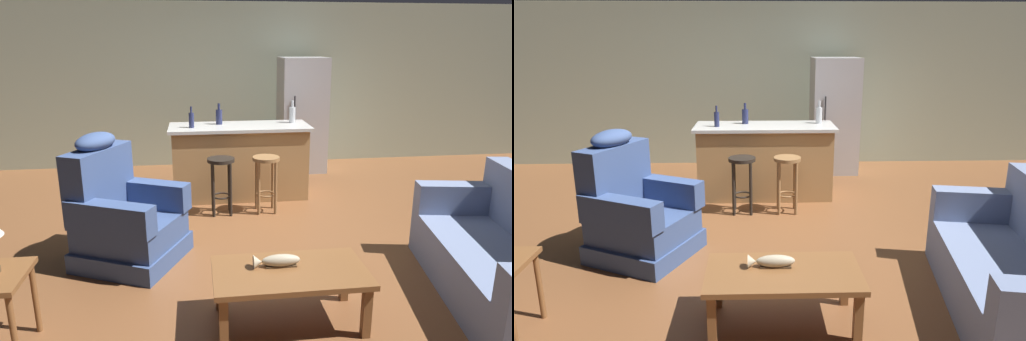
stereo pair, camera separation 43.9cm
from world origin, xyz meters
TOP-DOWN VIEW (x-y plane):
  - ground_plane at (0.00, 0.00)m, footprint 12.00×12.00m
  - back_wall at (0.00, 3.12)m, footprint 12.00×0.05m
  - coffee_table at (0.07, -1.55)m, footprint 1.10×0.60m
  - fish_figurine at (-0.01, -1.49)m, footprint 0.34×0.10m
  - couch at (1.83, -1.48)m, footprint 1.16×2.02m
  - recliner_near_lamp at (-1.25, -0.36)m, footprint 1.12×1.12m
  - kitchen_island at (0.00, 1.35)m, footprint 1.80×0.70m
  - bar_stool_left at (-0.28, 0.72)m, footprint 0.32×0.32m
  - bar_stool_right at (0.25, 0.72)m, footprint 0.32×0.32m
  - refrigerator at (1.10, 2.55)m, footprint 0.70×0.69m
  - bottle_tall_green at (-0.61, 1.27)m, footprint 0.07×0.07m
  - bottle_short_amber at (0.71, 1.47)m, footprint 0.08×0.08m
  - bottle_wine_dark at (-0.25, 1.47)m, footprint 0.08×0.08m

SIDE VIEW (x-z plane):
  - ground_plane at x=0.00m, z-range 0.00..0.00m
  - couch at x=1.83m, z-range -0.13..0.81m
  - coffee_table at x=0.07m, z-range 0.15..0.57m
  - recliner_near_lamp at x=-1.25m, z-range -0.18..1.02m
  - fish_figurine at x=-0.01m, z-range 0.41..0.51m
  - bar_stool_left at x=-0.28m, z-range 0.13..0.81m
  - bar_stool_right at x=0.25m, z-range 0.13..0.81m
  - kitchen_island at x=0.00m, z-range 0.00..0.95m
  - refrigerator at x=1.10m, z-range 0.00..1.76m
  - bottle_tall_green at x=-0.61m, z-range 0.92..1.18m
  - bottle_wine_dark at x=-0.25m, z-range 0.92..1.19m
  - bottle_short_amber at x=0.71m, z-range 0.91..1.21m
  - back_wall at x=0.00m, z-range 0.00..2.60m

